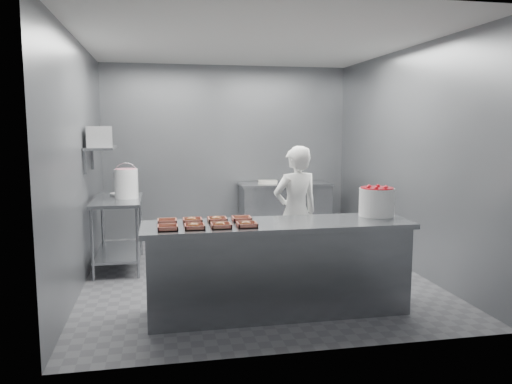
{
  "coord_description": "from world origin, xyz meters",
  "views": [
    {
      "loc": [
        -1.11,
        -5.95,
        1.82
      ],
      "look_at": [
        0.01,
        -0.2,
        1.05
      ],
      "focal_mm": 35.0,
      "sensor_mm": 36.0,
      "label": 1
    }
  ],
  "objects_px": {
    "tray_3": "(247,224)",
    "worker": "(296,213)",
    "tray_4": "(167,221)",
    "appliance": "(100,137)",
    "prep_table": "(118,222)",
    "back_counter": "(285,210)",
    "strawberry_tub": "(377,201)",
    "tray_6": "(217,219)",
    "tray_1": "(194,226)",
    "tray_7": "(242,219)",
    "tray_5": "(192,220)",
    "tray_2": "(221,225)",
    "tray_0": "(168,228)",
    "service_counter": "(278,267)",
    "glaze_bucket": "(126,183)"
  },
  "relations": [
    {
      "from": "tray_3",
      "to": "worker",
      "type": "bearing_deg",
      "value": 56.31
    },
    {
      "from": "tray_4",
      "to": "appliance",
      "type": "xyz_separation_m",
      "value": [
        -0.77,
        1.63,
        0.77
      ]
    },
    {
      "from": "worker",
      "to": "prep_table",
      "type": "bearing_deg",
      "value": -36.16
    },
    {
      "from": "back_counter",
      "to": "strawberry_tub",
      "type": "relative_size",
      "value": 4.19
    },
    {
      "from": "prep_table",
      "to": "tray_6",
      "type": "height_order",
      "value": "tray_6"
    },
    {
      "from": "tray_1",
      "to": "tray_7",
      "type": "distance_m",
      "value": 0.57
    },
    {
      "from": "tray_1",
      "to": "tray_7",
      "type": "xyz_separation_m",
      "value": [
        0.48,
        0.3,
        -0.0
      ]
    },
    {
      "from": "tray_5",
      "to": "appliance",
      "type": "xyz_separation_m",
      "value": [
        -1.01,
        1.63,
        0.77
      ]
    },
    {
      "from": "tray_1",
      "to": "strawberry_tub",
      "type": "height_order",
      "value": "strawberry_tub"
    },
    {
      "from": "tray_6",
      "to": "strawberry_tub",
      "type": "bearing_deg",
      "value": 0.05
    },
    {
      "from": "prep_table",
      "to": "tray_3",
      "type": "distance_m",
      "value": 2.5
    },
    {
      "from": "prep_table",
      "to": "tray_2",
      "type": "bearing_deg",
      "value": -62.85
    },
    {
      "from": "appliance",
      "to": "strawberry_tub",
      "type": "bearing_deg",
      "value": -34.2
    },
    {
      "from": "tray_4",
      "to": "strawberry_tub",
      "type": "bearing_deg",
      "value": 0.04
    },
    {
      "from": "tray_1",
      "to": "worker",
      "type": "bearing_deg",
      "value": 43.24
    },
    {
      "from": "back_counter",
      "to": "tray_7",
      "type": "bearing_deg",
      "value": -111.65
    },
    {
      "from": "back_counter",
      "to": "tray_0",
      "type": "xyz_separation_m",
      "value": [
        -1.95,
        -3.4,
        0.47
      ]
    },
    {
      "from": "tray_3",
      "to": "tray_5",
      "type": "bearing_deg",
      "value": 148.27
    },
    {
      "from": "worker",
      "to": "service_counter",
      "type": "bearing_deg",
      "value": 52.52
    },
    {
      "from": "service_counter",
      "to": "worker",
      "type": "distance_m",
      "value": 1.21
    },
    {
      "from": "prep_table",
      "to": "appliance",
      "type": "bearing_deg",
      "value": -135.59
    },
    {
      "from": "tray_2",
      "to": "strawberry_tub",
      "type": "bearing_deg",
      "value": 10.23
    },
    {
      "from": "tray_2",
      "to": "tray_5",
      "type": "bearing_deg",
      "value": 128.96
    },
    {
      "from": "tray_1",
      "to": "tray_3",
      "type": "distance_m",
      "value": 0.48
    },
    {
      "from": "tray_0",
      "to": "tray_5",
      "type": "distance_m",
      "value": 0.38
    },
    {
      "from": "back_counter",
      "to": "tray_3",
      "type": "bearing_deg",
      "value": -109.96
    },
    {
      "from": "service_counter",
      "to": "glaze_bucket",
      "type": "xyz_separation_m",
      "value": [
        -1.53,
        1.97,
        0.65
      ]
    },
    {
      "from": "worker",
      "to": "strawberry_tub",
      "type": "xyz_separation_m",
      "value": [
        0.61,
        -0.91,
        0.26
      ]
    },
    {
      "from": "prep_table",
      "to": "appliance",
      "type": "height_order",
      "value": "appliance"
    },
    {
      "from": "service_counter",
      "to": "prep_table",
      "type": "distance_m",
      "value": 2.56
    },
    {
      "from": "tray_1",
      "to": "tray_2",
      "type": "distance_m",
      "value": 0.24
    },
    {
      "from": "prep_table",
      "to": "tray_5",
      "type": "xyz_separation_m",
      "value": [
        0.84,
        -1.8,
        0.33
      ]
    },
    {
      "from": "tray_2",
      "to": "appliance",
      "type": "distance_m",
      "value": 2.42
    },
    {
      "from": "worker",
      "to": "tray_7",
      "type": "bearing_deg",
      "value": 35.19
    },
    {
      "from": "tray_3",
      "to": "tray_5",
      "type": "height_order",
      "value": "same"
    },
    {
      "from": "strawberry_tub",
      "to": "tray_7",
      "type": "bearing_deg",
      "value": -179.94
    },
    {
      "from": "prep_table",
      "to": "back_counter",
      "type": "relative_size",
      "value": 0.8
    },
    {
      "from": "glaze_bucket",
      "to": "back_counter",
      "type": "bearing_deg",
      "value": 27.77
    },
    {
      "from": "tray_0",
      "to": "tray_2",
      "type": "relative_size",
      "value": 1.0
    },
    {
      "from": "prep_table",
      "to": "appliance",
      "type": "relative_size",
      "value": 3.55
    },
    {
      "from": "tray_7",
      "to": "glaze_bucket",
      "type": "height_order",
      "value": "glaze_bucket"
    },
    {
      "from": "strawberry_tub",
      "to": "appliance",
      "type": "height_order",
      "value": "appliance"
    },
    {
      "from": "tray_2",
      "to": "tray_6",
      "type": "bearing_deg",
      "value": 90.0
    },
    {
      "from": "tray_5",
      "to": "strawberry_tub",
      "type": "xyz_separation_m",
      "value": [
        1.89,
        0.0,
        0.13
      ]
    },
    {
      "from": "strawberry_tub",
      "to": "glaze_bucket",
      "type": "distance_m",
      "value": 3.18
    },
    {
      "from": "tray_1",
      "to": "tray_4",
      "type": "xyz_separation_m",
      "value": [
        -0.24,
        0.3,
        -0.0
      ]
    },
    {
      "from": "tray_1",
      "to": "strawberry_tub",
      "type": "xyz_separation_m",
      "value": [
        1.89,
        0.3,
        0.13
      ]
    },
    {
      "from": "tray_0",
      "to": "strawberry_tub",
      "type": "relative_size",
      "value": 0.52
    },
    {
      "from": "back_counter",
      "to": "tray_0",
      "type": "distance_m",
      "value": 3.95
    },
    {
      "from": "back_counter",
      "to": "tray_0",
      "type": "height_order",
      "value": "tray_0"
    }
  ]
}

